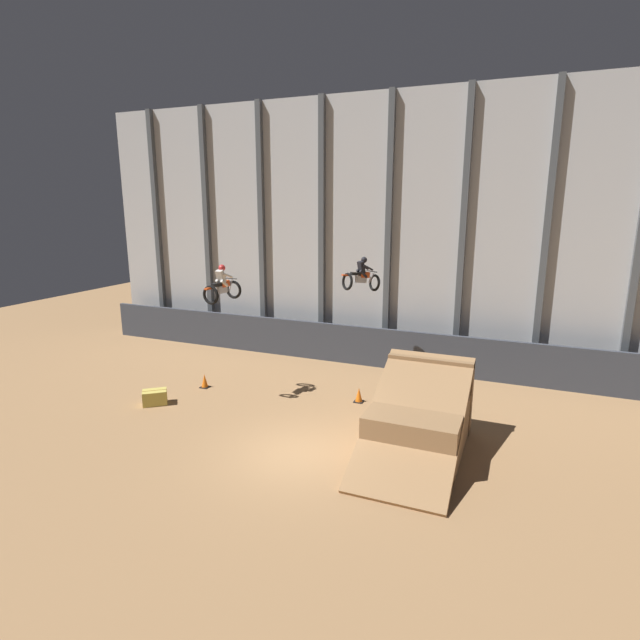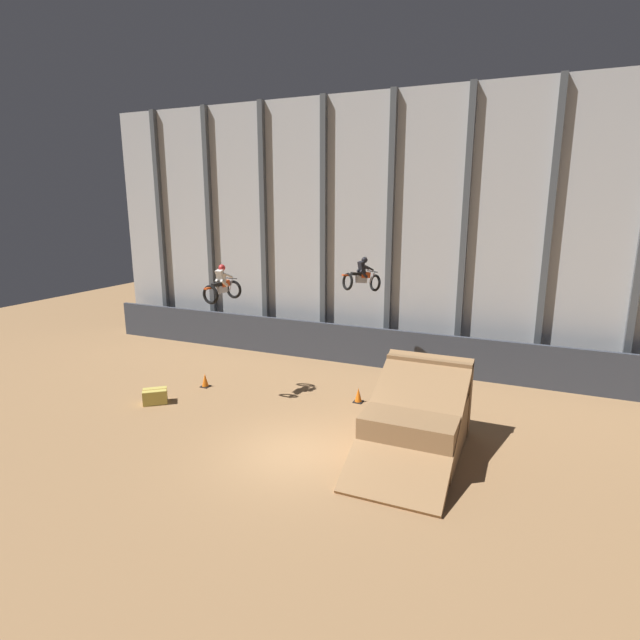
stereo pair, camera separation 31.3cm
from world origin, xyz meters
TOP-DOWN VIEW (x-y plane):
  - ground_plane at (0.00, 0.00)m, footprint 60.00×60.00m
  - arena_back_wall at (-0.00, 10.45)m, footprint 32.00×0.40m
  - lower_barrier at (0.00, 9.21)m, footprint 31.36×0.20m
  - dirt_ramp at (3.40, 2.09)m, footprint 2.85×5.38m
  - rider_bike_left_air at (-4.63, 3.25)m, footprint 0.86×1.77m
  - rider_bike_right_air at (-0.26, 7.10)m, footprint 1.54×1.70m
  - traffic_cone_near_ramp at (0.48, 4.74)m, footprint 0.36×0.36m
  - traffic_cone_arena_edge at (-6.04, 3.74)m, footprint 0.36×0.36m
  - hay_bale_trackside at (-6.75, 1.48)m, footprint 1.08×1.03m

SIDE VIEW (x-z plane):
  - ground_plane at x=0.00m, z-range 0.00..0.00m
  - hay_bale_trackside at x=-6.75m, z-range -0.01..0.57m
  - traffic_cone_near_ramp at x=0.48m, z-range -0.01..0.57m
  - traffic_cone_arena_edge at x=-6.04m, z-range -0.01..0.57m
  - dirt_ramp at x=3.40m, z-range -0.44..2.26m
  - lower_barrier at x=0.00m, z-range 0.00..1.89m
  - rider_bike_left_air at x=-4.63m, z-range 3.77..5.21m
  - rider_bike_right_air at x=-0.26m, z-range 3.84..5.36m
  - arena_back_wall at x=0.00m, z-range 0.00..12.57m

